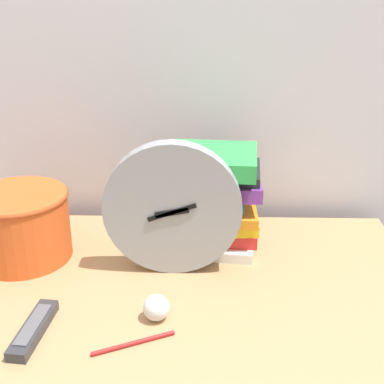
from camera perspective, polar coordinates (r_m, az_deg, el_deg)
wall_back at (r=1.37m, az=-3.93°, el=17.81°), size 6.00×0.04×2.40m
desk_clock at (r=1.13m, az=-2.12°, el=-1.81°), size 0.30×0.04×0.30m
book_stack at (r=1.24m, az=2.15°, el=-0.63°), size 0.24×0.20×0.24m
basket at (r=1.27m, az=-17.85°, el=-3.23°), size 0.23×0.23×0.16m
tv_remote at (r=1.05m, az=-16.55°, el=-13.83°), size 0.05×0.16×0.02m
crumpled_paper_ball at (r=1.03m, az=-3.82°, el=-12.20°), size 0.05×0.05×0.05m
pen at (r=0.99m, az=-6.01°, el=-15.74°), size 0.14×0.07×0.01m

